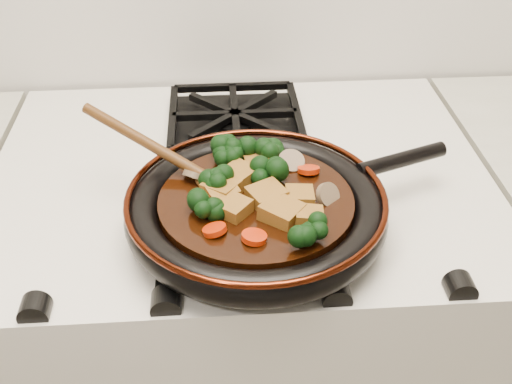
{
  "coord_description": "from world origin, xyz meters",
  "views": [
    {
      "loc": [
        -0.03,
        0.87,
        1.44
      ],
      "look_at": [
        0.01,
        1.54,
        0.97
      ],
      "focal_mm": 45.0,
      "sensor_mm": 36.0,
      "label": 1
    }
  ],
  "objects": [
    {
      "name": "carrot_coin_0",
      "position": [
        0.01,
        1.45,
        0.96
      ],
      "size": [
        0.03,
        0.03,
        0.01
      ],
      "primitive_type": "cylinder",
      "rotation": [
        -0.09,
        0.12,
        0.0
      ],
      "color": "#B72305",
      "rests_on": "braising_sauce"
    },
    {
      "name": "tofu_cube_5",
      "position": [
        0.02,
        1.6,
        0.97
      ],
      "size": [
        0.04,
        0.04,
        0.02
      ],
      "primitive_type": "cube",
      "rotation": [
        -0.04,
        0.11,
        1.7
      ],
      "color": "brown",
      "rests_on": "braising_sauce"
    },
    {
      "name": "tofu_cube_2",
      "position": [
        0.03,
        1.53,
        0.97
      ],
      "size": [
        0.06,
        0.06,
        0.03
      ],
      "primitive_type": "cube",
      "rotation": [
        -0.0,
        -0.05,
        0.45
      ],
      "color": "brown",
      "rests_on": "braising_sauce"
    },
    {
      "name": "carrot_coin_2",
      "position": [
        -0.0,
        1.6,
        0.96
      ],
      "size": [
        0.03,
        0.03,
        0.02
      ],
      "primitive_type": "cylinder",
      "rotation": [
        -0.23,
        0.24,
        0.0
      ],
      "color": "#B72305",
      "rests_on": "braising_sauce"
    },
    {
      "name": "broccoli_floret_0",
      "position": [
        0.07,
        1.44,
        0.97
      ],
      "size": [
        0.08,
        0.08,
        0.08
      ],
      "primitive_type": null,
      "rotation": [
        0.2,
        -0.18,
        1.15
      ],
      "color": "black",
      "rests_on": "braising_sauce"
    },
    {
      "name": "broccoli_floret_2",
      "position": [
        -0.02,
        1.63,
        0.97
      ],
      "size": [
        0.07,
        0.08,
        0.07
      ],
      "primitive_type": null,
      "rotation": [
        0.02,
        -0.24,
        1.4
      ],
      "color": "black",
      "rests_on": "braising_sauce"
    },
    {
      "name": "burner_grate_back",
      "position": [
        0.0,
        1.83,
        0.91
      ],
      "size": [
        0.23,
        0.23,
        0.03
      ],
      "primitive_type": null,
      "color": "black",
      "rests_on": "stove"
    },
    {
      "name": "mushroom_slice_3",
      "position": [
        0.03,
        1.63,
        0.97
      ],
      "size": [
        0.04,
        0.03,
        0.03
      ],
      "primitive_type": "cylinder",
      "rotation": [
        0.7,
        0.0,
        3.01
      ],
      "color": "brown",
      "rests_on": "braising_sauce"
    },
    {
      "name": "tofu_cube_0",
      "position": [
        0.04,
        1.49,
        0.97
      ],
      "size": [
        0.06,
        0.06,
        0.03
      ],
      "primitive_type": "cube",
      "rotation": [
        0.08,
        0.01,
        0.91
      ],
      "color": "brown",
      "rests_on": "braising_sauce"
    },
    {
      "name": "braising_sauce",
      "position": [
        0.01,
        1.54,
        0.95
      ],
      "size": [
        0.25,
        0.25,
        0.02
      ],
      "primitive_type": "cylinder",
      "color": "black",
      "rests_on": "skillet"
    },
    {
      "name": "mushroom_slice_2",
      "position": [
        0.07,
        1.61,
        0.97
      ],
      "size": [
        0.04,
        0.04,
        0.02
      ],
      "primitive_type": "cylinder",
      "rotation": [
        0.45,
        0.0,
        0.25
      ],
      "color": "brown",
      "rests_on": "braising_sauce"
    },
    {
      "name": "carrot_coin_1",
      "position": [
        -0.04,
        1.47,
        0.96
      ],
      "size": [
        0.03,
        0.03,
        0.02
      ],
      "primitive_type": "cylinder",
      "rotation": [
        -0.2,
        -0.22,
        0.0
      ],
      "color": "#B72305",
      "rests_on": "braising_sauce"
    },
    {
      "name": "tofu_cube_8",
      "position": [
        -0.0,
        1.58,
        0.97
      ],
      "size": [
        0.06,
        0.06,
        0.03
      ],
      "primitive_type": "cube",
      "rotation": [
        -0.09,
        0.05,
        2.32
      ],
      "color": "brown",
      "rests_on": "braising_sauce"
    },
    {
      "name": "mushroom_slice_0",
      "position": [
        -0.06,
        1.58,
        0.97
      ],
      "size": [
        0.04,
        0.04,
        0.03
      ],
      "primitive_type": "cylinder",
      "rotation": [
        0.73,
        0.0,
        2.58
      ],
      "color": "brown",
      "rests_on": "braising_sauce"
    },
    {
      "name": "wooden_spoon",
      "position": [
        -0.09,
        1.6,
        0.98
      ],
      "size": [
        0.13,
        0.1,
        0.22
      ],
      "rotation": [
        0.0,
        0.0,
        2.58
      ],
      "color": "#4D2C10",
      "rests_on": "braising_sauce"
    },
    {
      "name": "stove",
      "position": [
        0.0,
        1.69,
        0.45
      ],
      "size": [
        0.76,
        0.6,
        0.9
      ],
      "primitive_type": "cube",
      "color": "silver",
      "rests_on": "ground"
    },
    {
      "name": "broccoli_floret_4",
      "position": [
        -0.05,
        1.5,
        0.97
      ],
      "size": [
        0.07,
        0.07,
        0.06
      ],
      "primitive_type": null,
      "rotation": [
        -0.23,
        0.05,
        1.74
      ],
      "color": "black",
      "rests_on": "braising_sauce"
    },
    {
      "name": "tofu_cube_6",
      "position": [
        0.08,
        1.48,
        0.97
      ],
      "size": [
        0.04,
        0.03,
        0.02
      ],
      "primitive_type": "cube",
      "rotation": [
        0.01,
        -0.1,
        3.07
      ],
      "color": "brown",
      "rests_on": "braising_sauce"
    },
    {
      "name": "carrot_coin_4",
      "position": [
        0.09,
        1.59,
        0.96
      ],
      "size": [
        0.03,
        0.03,
        0.02
      ],
      "primitive_type": "cylinder",
      "rotation": [
        -0.28,
        0.01,
        0.0
      ],
      "color": "#B72305",
      "rests_on": "braising_sauce"
    },
    {
      "name": "broccoli_floret_5",
      "position": [
        -0.0,
        1.62,
        0.97
      ],
      "size": [
        0.07,
        0.07,
        0.07
      ],
      "primitive_type": null,
      "rotation": [
        0.16,
        -0.13,
        0.07
      ],
      "color": "black",
      "rests_on": "braising_sauce"
    },
    {
      "name": "broccoli_floret_3",
      "position": [
        0.04,
        1.63,
        0.97
      ],
      "size": [
        0.09,
        0.08,
        0.06
      ],
      "primitive_type": null,
      "rotation": [
        -0.21,
        -0.06,
        1.04
      ],
      "color": "black",
      "rests_on": "braising_sauce"
    },
    {
      "name": "broccoli_floret_1",
      "position": [
        -0.04,
        1.55,
        0.97
      ],
      "size": [
        0.09,
        0.08,
        0.06
      ],
      "primitive_type": null,
      "rotation": [
        -0.07,
        0.1,
        2.29
      ],
      "color": "black",
      "rests_on": "braising_sauce"
    },
    {
      "name": "broccoli_floret_6",
      "position": [
        0.03,
        1.57,
        0.97
      ],
      "size": [
        0.08,
        0.07,
        0.07
      ],
      "primitive_type": null,
      "rotation": [
        -0.22,
        -0.12,
        1.7
      ],
      "color": "black",
      "rests_on": "braising_sauce"
    },
    {
      "name": "tofu_cube_3",
      "position": [
        0.07,
        1.52,
        0.97
      ],
      "size": [
        0.04,
        0.04,
        0.02
      ],
      "primitive_type": "cube",
      "rotation": [
        0.04,
        -0.04,
        3.09
      ],
      "color": "brown",
      "rests_on": "braising_sauce"
    },
    {
      "name": "tofu_cube_7",
      "position": [
        -0.03,
        1.55,
        0.97
      ],
      "size": [
        0.06,
        0.06,
        0.03
      ],
      "primitive_type": "cube",
      "rotation": [
        0.06,
        0.03,
        2.51
      ],
      "color": "brown",
      "rests_on": "braising_sauce"
    },
    {
      "name": "tofu_cube_1",
      "position": [
        -0.03,
        1.54,
        0.97
      ],
      "size": [
        0.05,
        0.05,
        0.03
      ],
      "primitive_type": "cube",
      "rotation": [
        -0.0,
        -0.06,
        1.94
      ],
      "color": "brown",
      "rests_on": "braising_sauce"
    },
    {
      "name": "mushroom_slice_1",
      "position": [
        0.11,
        1.53,
        0.97
      ],
      "size": [
        0.04,
        0.04,
        0.03
      ],
      "primitive_type": "cylinder",
      "rotation": [
        0.92,
        0.0,
        0.73
      ],
      "color": "brown",
      "rests_on": "braising_sauce"
    },
    {
      "name": "burner_grate_front",
      "position": [
        0.0,
        1.55,
        0.91
      ],
      "size": [
        0.23,
        0.23,
        0.03
      ],
      "primitive_type": null,
      "color": "black",
      "rests_on": "stove"
    },
    {
      "name": "carrot_coin_5",
      "position": [
        -0.06,
        1.53,
        0.96
      ],
      "size": [
        0.03,
        0.03,
        0.01
      ],
      "primitive_type": "cylinder",
      "rotation": [
        0.21,
        -0.07,
        0.0
      ],
      "color": "#B72305",
      "rests_on": "braising_sauce"
    },
    {
      "name": "carrot_coin_3",
      "position": [
        0.03,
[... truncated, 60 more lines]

